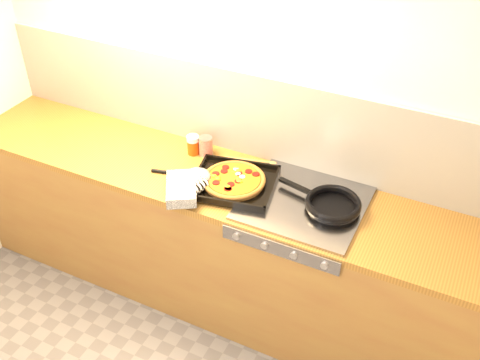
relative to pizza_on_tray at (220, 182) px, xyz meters
The scene contains 9 objects.
room_shell 0.42m from the pizza_on_tray, 91.61° to the left, with size 3.20×3.20×3.20m.
counter_run 0.50m from the pizza_on_tray, 97.36° to the left, with size 3.20×0.62×0.90m.
stovetop 0.45m from the pizza_on_tray, ahead, with size 0.60×0.56×0.02m, color gray.
pizza_on_tray is the anchor object (origin of this frame).
frying_pan 0.59m from the pizza_on_tray, ahead, with size 0.48×0.33×0.05m.
tomato_can 0.33m from the pizza_on_tray, 131.41° to the left, with size 0.10×0.10×0.11m.
juice_glass 0.37m from the pizza_on_tray, 141.92° to the left, with size 0.07×0.07×0.11m.
wooden_spoon 0.31m from the pizza_on_tray, 76.84° to the left, with size 0.30×0.09×0.02m.
black_spatula 0.26m from the pizza_on_tray, behind, with size 0.29×0.12×0.02m.
Camera 1 is at (1.13, -1.02, 2.70)m, focal length 42.00 mm.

